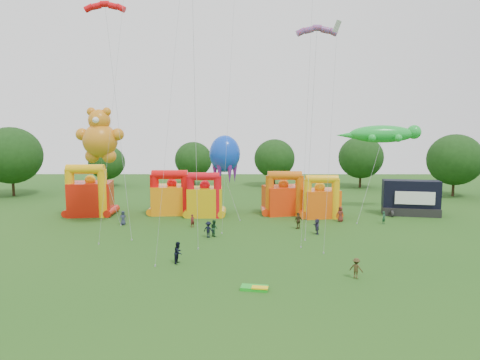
{
  "coord_description": "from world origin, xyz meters",
  "views": [
    {
      "loc": [
        1.47,
        -29.55,
        11.94
      ],
      "look_at": [
        1.33,
        18.0,
        6.09
      ],
      "focal_mm": 32.0,
      "sensor_mm": 36.0,
      "label": 1
    }
  ],
  "objects_px": {
    "bouncy_castle_0": "(90,196)",
    "octopus_kite": "(228,173)",
    "gecko_kite": "(372,173)",
    "teddy_bear_kite": "(101,144)",
    "stage_trailer": "(411,198)",
    "spectator_4": "(298,221)",
    "bouncy_castle_2": "(205,199)",
    "spectator_0": "(123,218)"
  },
  "relations": [
    {
      "from": "bouncy_castle_2",
      "to": "stage_trailer",
      "type": "relative_size",
      "value": 0.78
    },
    {
      "from": "bouncy_castle_2",
      "to": "teddy_bear_kite",
      "type": "xyz_separation_m",
      "value": [
        -11.68,
        -6.22,
        7.72
      ]
    },
    {
      "from": "teddy_bear_kite",
      "to": "spectator_4",
      "type": "height_order",
      "value": "teddy_bear_kite"
    },
    {
      "from": "stage_trailer",
      "to": "octopus_kite",
      "type": "bearing_deg",
      "value": 176.96
    },
    {
      "from": "teddy_bear_kite",
      "to": "spectator_4",
      "type": "xyz_separation_m",
      "value": [
        23.38,
        -1.03,
        -9.08
      ]
    },
    {
      "from": "stage_trailer",
      "to": "bouncy_castle_0",
      "type": "bearing_deg",
      "value": -179.73
    },
    {
      "from": "bouncy_castle_0",
      "to": "spectator_4",
      "type": "bearing_deg",
      "value": -16.08
    },
    {
      "from": "teddy_bear_kite",
      "to": "octopus_kite",
      "type": "bearing_deg",
      "value": 29.76
    },
    {
      "from": "bouncy_castle_0",
      "to": "octopus_kite",
      "type": "xyz_separation_m",
      "value": [
        18.77,
        1.54,
        2.95
      ]
    },
    {
      "from": "bouncy_castle_0",
      "to": "octopus_kite",
      "type": "distance_m",
      "value": 19.06
    },
    {
      "from": "teddy_bear_kite",
      "to": "spectator_0",
      "type": "distance_m",
      "value": 9.44
    },
    {
      "from": "bouncy_castle_0",
      "to": "stage_trailer",
      "type": "height_order",
      "value": "bouncy_castle_0"
    },
    {
      "from": "stage_trailer",
      "to": "teddy_bear_kite",
      "type": "relative_size",
      "value": 0.54
    },
    {
      "from": "bouncy_castle_2",
      "to": "spectator_4",
      "type": "height_order",
      "value": "bouncy_castle_2"
    },
    {
      "from": "stage_trailer",
      "to": "spectator_4",
      "type": "bearing_deg",
      "value": -153.74
    },
    {
      "from": "octopus_kite",
      "to": "teddy_bear_kite",
      "type": "bearing_deg",
      "value": -150.24
    },
    {
      "from": "bouncy_castle_0",
      "to": "teddy_bear_kite",
      "type": "height_order",
      "value": "teddy_bear_kite"
    },
    {
      "from": "bouncy_castle_2",
      "to": "teddy_bear_kite",
      "type": "bearing_deg",
      "value": -151.98
    },
    {
      "from": "spectator_4",
      "to": "spectator_0",
      "type": "bearing_deg",
      "value": -38.39
    },
    {
      "from": "octopus_kite",
      "to": "spectator_4",
      "type": "height_order",
      "value": "octopus_kite"
    },
    {
      "from": "octopus_kite",
      "to": "gecko_kite",
      "type": "bearing_deg",
      "value": -4.65
    },
    {
      "from": "bouncy_castle_0",
      "to": "octopus_kite",
      "type": "height_order",
      "value": "octopus_kite"
    },
    {
      "from": "bouncy_castle_0",
      "to": "bouncy_castle_2",
      "type": "distance_m",
      "value": 15.75
    },
    {
      "from": "stage_trailer",
      "to": "octopus_kite",
      "type": "relative_size",
      "value": 0.71
    },
    {
      "from": "teddy_bear_kite",
      "to": "stage_trailer",
      "type": "bearing_deg",
      "value": 10.09
    },
    {
      "from": "stage_trailer",
      "to": "bouncy_castle_2",
      "type": "bearing_deg",
      "value": -178.24
    },
    {
      "from": "stage_trailer",
      "to": "spectator_0",
      "type": "distance_m",
      "value": 38.3
    },
    {
      "from": "bouncy_castle_0",
      "to": "spectator_0",
      "type": "bearing_deg",
      "value": -44.54
    },
    {
      "from": "gecko_kite",
      "to": "spectator_4",
      "type": "height_order",
      "value": "gecko_kite"
    },
    {
      "from": "gecko_kite",
      "to": "octopus_kite",
      "type": "height_order",
      "value": "gecko_kite"
    },
    {
      "from": "bouncy_castle_0",
      "to": "gecko_kite",
      "type": "height_order",
      "value": "gecko_kite"
    },
    {
      "from": "bouncy_castle_0",
      "to": "gecko_kite",
      "type": "bearing_deg",
      "value": -0.07
    },
    {
      "from": "bouncy_castle_2",
      "to": "teddy_bear_kite",
      "type": "relative_size",
      "value": 0.42
    },
    {
      "from": "octopus_kite",
      "to": "spectator_4",
      "type": "relative_size",
      "value": 5.66
    },
    {
      "from": "spectator_4",
      "to": "bouncy_castle_2",
      "type": "bearing_deg",
      "value": -65.1
    },
    {
      "from": "octopus_kite",
      "to": "spectator_0",
      "type": "relative_size",
      "value": 6.29
    },
    {
      "from": "teddy_bear_kite",
      "to": "gecko_kite",
      "type": "height_order",
      "value": "teddy_bear_kite"
    },
    {
      "from": "gecko_kite",
      "to": "octopus_kite",
      "type": "bearing_deg",
      "value": 175.35
    },
    {
      "from": "stage_trailer",
      "to": "octopus_kite",
      "type": "xyz_separation_m",
      "value": [
        -25.1,
        1.34,
        3.31
      ]
    },
    {
      "from": "stage_trailer",
      "to": "spectator_4",
      "type": "relative_size",
      "value": 4.01
    },
    {
      "from": "stage_trailer",
      "to": "gecko_kite",
      "type": "relative_size",
      "value": 0.63
    },
    {
      "from": "octopus_kite",
      "to": "spectator_4",
      "type": "xyz_separation_m",
      "value": [
        8.66,
        -9.45,
        -4.66
      ]
    }
  ]
}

